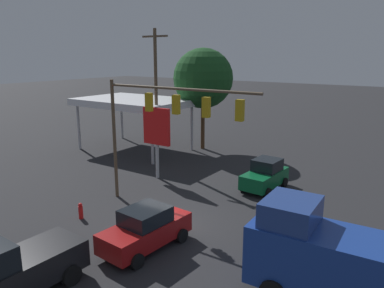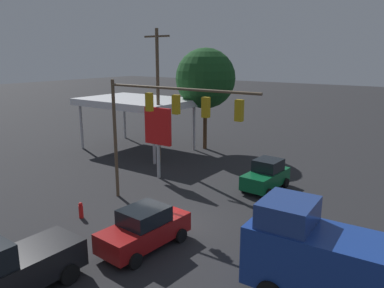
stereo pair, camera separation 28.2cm
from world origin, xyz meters
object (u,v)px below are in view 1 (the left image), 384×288
hatchback_crossing (265,175)px  delivery_truck (344,263)px  traffic_signal_assembly (164,114)px  pickup_parked (8,272)px  utility_pole (156,94)px  price_sign (157,129)px  fire_hydrant (81,211)px  sedan_waiting (146,229)px  street_tree (203,79)px

hatchback_crossing → delivery_truck: delivery_truck is taller
traffic_signal_assembly → pickup_parked: (-0.37, 9.40, -4.39)m
utility_pole → pickup_parked: 18.61m
price_sign → hatchback_crossing: bearing=-163.4°
delivery_truck → fire_hydrant: (13.25, 0.30, -1.26)m
hatchback_crossing → sedan_waiting: (1.29, 10.23, 0.00)m
sedan_waiting → fire_hydrant: 5.03m
price_sign → sedan_waiting: 10.35m
hatchback_crossing → sedan_waiting: 10.31m
delivery_truck → sedan_waiting: bearing=2.5°
street_tree → fire_hydrant: 17.94m
utility_pole → price_sign: bearing=129.6°
fire_hydrant → sedan_waiting: bearing=175.3°
pickup_parked → fire_hydrant: 6.91m
sedan_waiting → pickup_parked: 5.76m
utility_pole → fire_hydrant: utility_pole is taller
traffic_signal_assembly → sedan_waiting: 6.26m
sedan_waiting → street_tree: 19.59m
hatchback_crossing → sedan_waiting: size_ratio=0.86×
utility_pole → fire_hydrant: bearing=108.2°
price_sign → delivery_truck: price_sign is taller
utility_pole → sedan_waiting: bearing=127.4°
street_tree → fire_hydrant: (-2.94, 16.63, -6.04)m
utility_pole → pickup_parked: (-6.95, 16.68, -4.44)m
sedan_waiting → street_tree: size_ratio=0.49×
hatchback_crossing → fire_hydrant: (6.28, 9.82, -0.51)m
delivery_truck → street_tree: bearing=-47.7°
pickup_parked → street_tree: 24.08m
traffic_signal_assembly → hatchback_crossing: bearing=-116.8°
price_sign → street_tree: (1.96, -8.99, 2.95)m
utility_pole → street_tree: size_ratio=1.14×
street_tree → delivery_truck: bearing=134.8°
traffic_signal_assembly → price_sign: bearing=-46.1°
price_sign → sedan_waiting: price_sign is taller
hatchback_crossing → delivery_truck: 11.82m
sedan_waiting → street_tree: street_tree is taller
sedan_waiting → delivery_truck: delivery_truck is taller
price_sign → fire_hydrant: size_ratio=5.72×
hatchback_crossing → sedan_waiting: bearing=-4.0°
price_sign → traffic_signal_assembly: bearing=133.9°
pickup_parked → utility_pole: bearing=-155.8°
utility_pole → delivery_truck: size_ratio=1.53×
price_sign → sedan_waiting: size_ratio=1.11×
traffic_signal_assembly → sedan_waiting: (-1.92, 3.85, -4.55)m
traffic_signal_assembly → street_tree: street_tree is taller
traffic_signal_assembly → street_tree: size_ratio=1.04×
price_sign → hatchback_crossing: size_ratio=1.29×
sedan_waiting → delivery_truck: (-8.27, -0.71, 0.74)m
price_sign → sedan_waiting: bearing=126.5°
street_tree → utility_pole: bearing=84.4°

